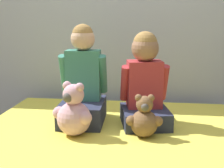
{
  "coord_description": "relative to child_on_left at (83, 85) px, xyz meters",
  "views": [
    {
      "loc": [
        0.25,
        -1.58,
        1.21
      ],
      "look_at": [
        0.0,
        0.33,
        0.8
      ],
      "focal_mm": 50.0,
      "sensor_mm": 36.0,
      "label": 1
    }
  ],
  "objects": [
    {
      "name": "wall_behind_bed",
      "position": [
        0.21,
        0.71,
        0.48
      ],
      "size": [
        8.0,
        0.06,
        2.5
      ],
      "color": "silver",
      "rests_on": "ground_plane"
    },
    {
      "name": "child_on_left",
      "position": [
        0.0,
        0.0,
        0.0
      ],
      "size": [
        0.32,
        0.4,
        0.65
      ],
      "rotation": [
        0.0,
        0.0,
        0.05
      ],
      "color": "#282D47",
      "rests_on": "bed"
    },
    {
      "name": "child_on_right",
      "position": [
        0.41,
        0.0,
        0.01
      ],
      "size": [
        0.36,
        0.39,
        0.61
      ],
      "rotation": [
        0.0,
        0.0,
        0.2
      ],
      "color": "#282D47",
      "rests_on": "bed"
    },
    {
      "name": "teddy_bear_held_by_left_child",
      "position": [
        0.0,
        -0.27,
        -0.12
      ],
      "size": [
        0.26,
        0.2,
        0.33
      ],
      "rotation": [
        0.0,
        0.0,
        -0.4
      ],
      "color": "#DBA3B2",
      "rests_on": "bed"
    },
    {
      "name": "teddy_bear_held_by_right_child",
      "position": [
        0.42,
        -0.24,
        -0.14
      ],
      "size": [
        0.22,
        0.16,
        0.26
      ],
      "rotation": [
        0.0,
        0.0,
        0.06
      ],
      "color": "brown",
      "rests_on": "bed"
    }
  ]
}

